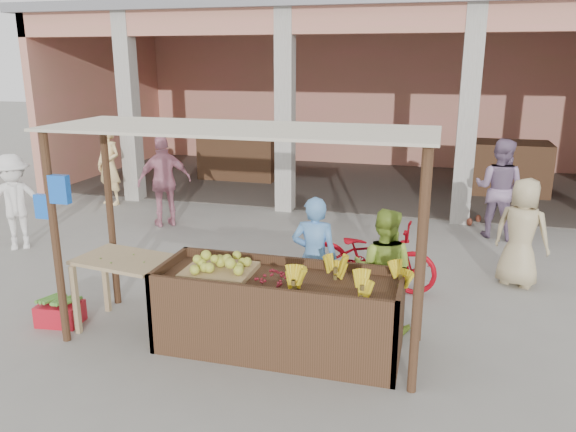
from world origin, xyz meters
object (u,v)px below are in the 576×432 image
(fruit_stall, at_px, (278,315))
(vendor_blue, at_px, (314,254))
(side_table, at_px, (125,269))
(motorcycle, at_px, (370,254))
(red_crate, at_px, (60,314))
(vendor_green, at_px, (383,267))

(fruit_stall, bearing_deg, vendor_blue, 77.92)
(side_table, height_order, motorcycle, motorcycle)
(red_crate, xyz_separation_m, vendor_blue, (2.87, 1.00, 0.68))
(fruit_stall, relative_size, vendor_blue, 1.61)
(vendor_blue, height_order, motorcycle, vendor_blue)
(fruit_stall, xyz_separation_m, side_table, (-1.85, 0.04, 0.32))
(fruit_stall, relative_size, vendor_green, 1.70)
(side_table, distance_m, motorcycle, 3.21)
(side_table, distance_m, vendor_green, 2.97)
(vendor_green, distance_m, motorcycle, 1.21)
(motorcycle, bearing_deg, side_table, 130.24)
(red_crate, bearing_deg, side_table, 3.90)
(fruit_stall, bearing_deg, vendor_green, 38.00)
(fruit_stall, distance_m, side_table, 1.88)
(side_table, relative_size, motorcycle, 0.61)
(fruit_stall, bearing_deg, motorcycle, 69.21)
(vendor_blue, distance_m, vendor_green, 0.84)
(red_crate, height_order, vendor_green, vendor_green)
(fruit_stall, relative_size, motorcycle, 1.39)
(red_crate, xyz_separation_m, motorcycle, (3.41, 2.05, 0.36))
(fruit_stall, relative_size, side_table, 2.26)
(vendor_green, bearing_deg, vendor_blue, -0.25)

